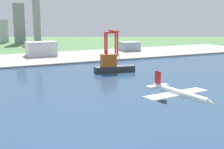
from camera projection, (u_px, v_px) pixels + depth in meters
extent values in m
plane|color=#4E7947|center=(74.00, 83.00, 316.35)|extent=(2400.00, 2400.00, 0.00)
cube|color=#2D4C70|center=(96.00, 97.00, 263.23)|extent=(840.00, 360.00, 0.15)
cube|color=#999691|center=(36.00, 59.00, 484.30)|extent=(840.00, 140.00, 2.50)
cylinder|color=silver|center=(179.00, 93.00, 137.65)|extent=(6.79, 33.76, 3.44)
cone|color=silver|center=(211.00, 103.00, 122.43)|extent=(3.63, 4.09, 3.26)
cube|color=silver|center=(176.00, 94.00, 139.16)|extent=(33.93, 10.70, 0.50)
cube|color=red|center=(158.00, 79.00, 149.59)|extent=(0.90, 4.06, 8.25)
cube|color=silver|center=(158.00, 85.00, 150.19)|extent=(12.32, 4.88, 0.36)
cylinder|color=#4C4F54|center=(192.00, 95.00, 143.45)|extent=(2.35, 4.87, 1.89)
cylinder|color=#4C4F54|center=(162.00, 101.00, 133.90)|extent=(2.35, 4.87, 1.89)
cube|color=#2D3338|center=(115.00, 69.00, 377.27)|extent=(51.44, 18.19, 7.24)
cube|color=#BF5919|center=(108.00, 60.00, 372.53)|extent=(19.21, 12.49, 15.50)
cylinder|color=red|center=(106.00, 52.00, 369.69)|extent=(2.99, 2.99, 5.79)
cube|color=red|center=(107.00, 44.00, 526.66)|extent=(2.20, 2.20, 36.06)
cube|color=red|center=(117.00, 43.00, 535.43)|extent=(2.20, 2.20, 36.06)
cube|color=red|center=(105.00, 44.00, 533.74)|extent=(2.20, 2.20, 36.06)
cube|color=red|center=(115.00, 43.00, 542.51)|extent=(2.20, 2.20, 36.06)
cube|color=red|center=(111.00, 32.00, 530.87)|extent=(23.07, 10.00, 2.80)
cube|color=red|center=(114.00, 31.00, 521.85)|extent=(2.60, 38.33, 2.60)
cube|color=white|center=(41.00, 49.00, 513.50)|extent=(47.84, 33.47, 21.95)
cube|color=gray|center=(41.00, 42.00, 511.28)|extent=(48.80, 34.14, 1.20)
cube|color=#99BCD1|center=(129.00, 46.00, 587.25)|extent=(33.54, 32.28, 15.48)
cube|color=gray|center=(129.00, 42.00, 585.65)|extent=(34.21, 32.93, 1.20)
cube|color=#AAB1B0|center=(4.00, 31.00, 789.40)|extent=(20.24, 17.65, 59.21)
cube|color=gray|center=(19.00, 24.00, 754.12)|extent=(24.66, 22.58, 98.71)
cube|color=#94969C|center=(36.00, 12.00, 804.50)|extent=(14.98, 25.83, 155.65)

